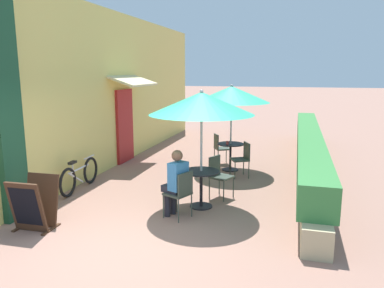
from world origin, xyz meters
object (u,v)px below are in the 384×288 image
Objects in this scene: patio_table_mid at (230,152)px; bicycle_leaning at (80,175)px; coffee_cup_mid at (228,143)px; patio_umbrella_near at (202,103)px; patio_umbrella_mid at (232,94)px; cafe_chair_near_right at (181,191)px; menu_board at (35,204)px; seated_patron_near_right at (176,181)px; cafe_chair_mid_right at (243,157)px; cafe_chair_mid_left at (220,146)px; cafe_chair_near_left at (219,173)px; patio_table_near at (201,182)px.

patio_table_mid is 3.91m from bicycle_leaning.
patio_umbrella_near is at bearing -90.35° from coffee_cup_mid.
patio_umbrella_mid reaches higher than patio_table_mid.
menu_board is at bearing 139.44° from cafe_chair_near_right.
seated_patron_near_right reaches higher than bicycle_leaning.
patio_umbrella_near is 2.62× the size of cafe_chair_mid_right.
cafe_chair_mid_left is at bearing 125.23° from patio_table_mid.
patio_umbrella_near is 2.89m from patio_umbrella_mid.
seated_patron_near_right reaches higher than cafe_chair_mid_left.
patio_table_mid is at bearing 88.59° from patio_umbrella_near.
seated_patron_near_right reaches higher than cafe_chair_near_right.
seated_patron_near_right is (-0.52, -1.29, 0.17)m from cafe_chair_near_left.
cafe_chair_near_left is 3.10m from bicycle_leaning.
cafe_chair_near_right is 3.87m from patio_umbrella_mid.
patio_umbrella_mid is at bearing 88.59° from patio_table_near.
coffee_cup_mid reaches higher than patio_table_near.
patio_table_mid is at bearing 6.29° from cafe_chair_mid_right.
cafe_chair_near_right is at bearing -93.77° from coffee_cup_mid.
cafe_chair_mid_left is at bearing 66.36° from menu_board.
cafe_chair_near_left is 1.40m from cafe_chair_near_right.
cafe_chair_mid_right reaches higher than coffee_cup_mid.
patio_table_mid is at bearing 70.98° from coffee_cup_mid.
bicycle_leaning is at bearing 173.81° from patio_table_near.
cafe_chair_mid_left is (-0.02, 4.08, -0.17)m from seated_patron_near_right.
cafe_chair_mid_left and cafe_chair_mid_right have the same top height.
cafe_chair_mid_right is at bearing 78.45° from patio_table_near.
cafe_chair_near_left is at bearing 1.70° from seated_patron_near_right.
cafe_chair_near_right is 0.70× the size of seated_patron_near_right.
seated_patron_near_right is 1.72× the size of patio_table_mid.
patio_table_near is at bearing 139.51° from cafe_chair_mid_right.
cafe_chair_mid_left is 1.00× the size of cafe_chair_mid_right.
cafe_chair_near_right is 3.42m from coffee_cup_mid.
seated_patron_near_right is (-0.31, -0.62, -1.34)m from patio_umbrella_near.
patio_table_mid is at bearing 6.29° from cafe_chair_mid_left.
seated_patron_near_right is 4.09m from cafe_chair_mid_left.
patio_table_mid is 0.82× the size of menu_board.
coffee_cup_mid is (0.02, 2.73, -1.25)m from patio_umbrella_near.
seated_patron_near_right is 3.78m from patio_umbrella_mid.
cafe_chair_near_left is at bearing 141.90° from cafe_chair_mid_right.
cafe_chair_mid_right is 0.53× the size of bicycle_leaning.
cafe_chair_mid_right is (0.27, 1.65, 0.00)m from cafe_chair_near_left.
patio_table_mid is at bearing 59.96° from menu_board.
cafe_chair_mid_left is 1.40m from cafe_chair_mid_right.
menu_board is (0.44, -2.05, 0.11)m from bicycle_leaning.
cafe_chair_near_left is at bearing -84.72° from coffee_cup_mid.
patio_umbrella_near is 3.38m from menu_board.
patio_table_near is 2.37m from cafe_chair_mid_right.
cafe_chair_near_left reaches higher than patio_table_mid.
cafe_chair_mid_right is at bearing 52.77° from menu_board.
seated_patron_near_right is 0.76× the size of bicycle_leaning.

